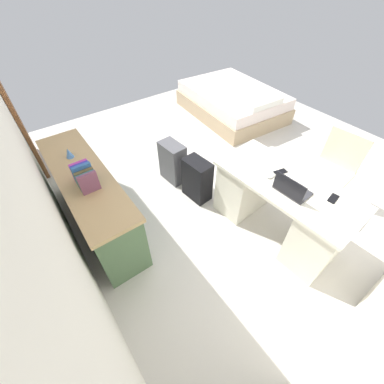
% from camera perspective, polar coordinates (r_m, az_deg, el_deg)
% --- Properties ---
extents(ground_plane, '(5.64, 5.64, 0.00)m').
position_cam_1_polar(ground_plane, '(3.80, 6.49, 5.16)').
color(ground_plane, beige).
extents(wall_back, '(4.64, 0.10, 2.51)m').
position_cam_1_polar(wall_back, '(2.39, -34.91, 7.31)').
color(wall_back, white).
rests_on(wall_back, ground_plane).
extents(door_wooden, '(0.88, 0.05, 2.04)m').
position_cam_1_polar(door_wooden, '(4.10, -36.60, 16.71)').
color(door_wooden, brown).
rests_on(door_wooden, ground_plane).
extents(desk, '(1.48, 0.75, 0.75)m').
position_cam_1_polar(desk, '(2.87, 19.23, -3.12)').
color(desk, silver).
rests_on(desk, ground_plane).
extents(office_chair, '(0.52, 0.52, 0.94)m').
position_cam_1_polar(office_chair, '(3.48, 28.85, 3.60)').
color(office_chair, black).
rests_on(office_chair, ground_plane).
extents(credenza, '(1.80, 0.48, 0.78)m').
position_cam_1_polar(credenza, '(2.99, -21.82, -1.69)').
color(credenza, '#4C6B47').
rests_on(credenza, ground_plane).
extents(bed, '(2.00, 1.53, 0.58)m').
position_cam_1_polar(bed, '(5.18, 9.25, 19.69)').
color(bed, tan).
rests_on(bed, ground_plane).
extents(suitcase_black, '(0.38, 0.25, 0.57)m').
position_cam_1_polar(suitcase_black, '(3.17, 1.17, 2.84)').
color(suitcase_black, black).
rests_on(suitcase_black, ground_plane).
extents(suitcase_spare_grey, '(0.38, 0.25, 0.58)m').
position_cam_1_polar(suitcase_spare_grey, '(3.45, -4.42, 6.78)').
color(suitcase_spare_grey, '#4C4C51').
rests_on(suitcase_spare_grey, ground_plane).
extents(laptop, '(0.32, 0.24, 0.21)m').
position_cam_1_polar(laptop, '(2.50, 21.70, 0.63)').
color(laptop, '#333338').
rests_on(laptop, desk).
extents(computer_mouse, '(0.07, 0.10, 0.03)m').
position_cam_1_polar(computer_mouse, '(2.63, 17.47, 3.55)').
color(computer_mouse, white).
rests_on(computer_mouse, desk).
extents(cell_phone_near_laptop, '(0.09, 0.15, 0.01)m').
position_cam_1_polar(cell_phone_near_laptop, '(2.64, 29.55, -1.29)').
color(cell_phone_near_laptop, black).
rests_on(cell_phone_near_laptop, desk).
extents(cell_phone_by_mouse, '(0.09, 0.15, 0.01)m').
position_cam_1_polar(cell_phone_by_mouse, '(2.73, 19.55, 4.36)').
color(cell_phone_by_mouse, black).
rests_on(cell_phone_by_mouse, desk).
extents(book_row, '(0.27, 0.17, 0.23)m').
position_cam_1_polar(book_row, '(2.53, -23.25, 3.27)').
color(book_row, '#724058').
rests_on(book_row, credenza).
extents(figurine_small, '(0.08, 0.08, 0.11)m').
position_cam_1_polar(figurine_small, '(2.99, -26.31, 7.99)').
color(figurine_small, '#4C7FBF').
rests_on(figurine_small, credenza).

